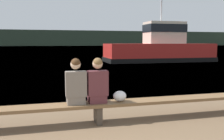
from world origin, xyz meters
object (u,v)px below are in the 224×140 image
person_right (98,83)px  shopping_bag (120,96)px  person_left (76,84)px  tugboat_red (160,49)px  bench_main (98,106)px

person_right → shopping_bag: (0.49, 0.02, -0.31)m
person_left → tugboat_red: tugboat_red is taller
tugboat_red → person_right: bearing=151.0°
bench_main → person_left: 0.67m
tugboat_red → person_left: bearing=149.8°
person_right → bench_main: bearing=26.8°
person_left → shopping_bag: bearing=0.9°
bench_main → tugboat_red: (9.04, 15.84, 0.76)m
bench_main → tugboat_red: tugboat_red is taller
person_right → person_left: bearing=180.0°
bench_main → person_left: person_left is taller
person_left → tugboat_red: bearing=59.1°
person_right → tugboat_red: (9.04, 15.85, 0.27)m
shopping_bag → tugboat_red: 18.00m
person_right → tugboat_red: bearing=60.3°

